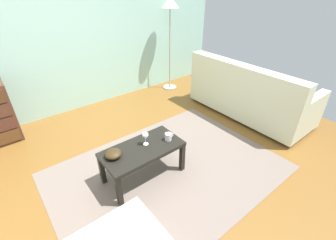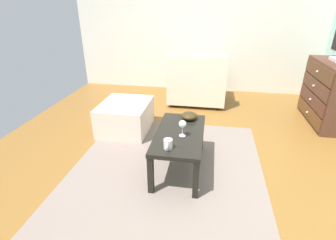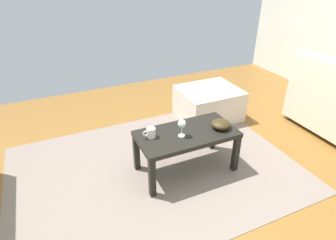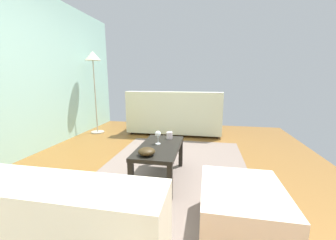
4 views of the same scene
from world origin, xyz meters
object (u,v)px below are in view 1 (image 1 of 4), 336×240
object	(u,v)px
coffee_table	(143,152)
couch_large	(248,95)
mug	(168,137)
bowl_decorative	(113,154)
standing_lamp	(170,12)
wine_glass	(145,135)

from	to	relation	value
coffee_table	couch_large	distance (m)	2.14
coffee_table	mug	distance (m)	0.34
coffee_table	bowl_decorative	size ratio (longest dim) A/B	5.13
coffee_table	mug	xyz separation A→B (m)	(0.31, -0.06, 0.10)
coffee_table	couch_large	size ratio (longest dim) A/B	0.45
standing_lamp	coffee_table	bearing A→B (deg)	-135.36
wine_glass	couch_large	xyz separation A→B (m)	(2.07, 0.12, -0.18)
coffee_table	mug	size ratio (longest dim) A/B	7.74
couch_large	coffee_table	bearing A→B (deg)	-175.95
coffee_table	standing_lamp	world-z (taller)	standing_lamp
bowl_decorative	couch_large	xyz separation A→B (m)	(2.45, 0.09, -0.10)
wine_glass	standing_lamp	world-z (taller)	standing_lamp
coffee_table	bowl_decorative	world-z (taller)	bowl_decorative
wine_glass	mug	size ratio (longest dim) A/B	1.38
wine_glass	mug	bearing A→B (deg)	-20.51
wine_glass	mug	distance (m)	0.27
couch_large	bowl_decorative	bearing A→B (deg)	-177.85
coffee_table	wine_glass	bearing A→B (deg)	25.97
coffee_table	wine_glass	distance (m)	0.19
bowl_decorative	standing_lamp	xyz separation A→B (m)	(2.15, 1.76, 1.02)
mug	standing_lamp	size ratio (longest dim) A/B	0.07
mug	bowl_decorative	xyz separation A→B (m)	(-0.63, 0.12, -0.00)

